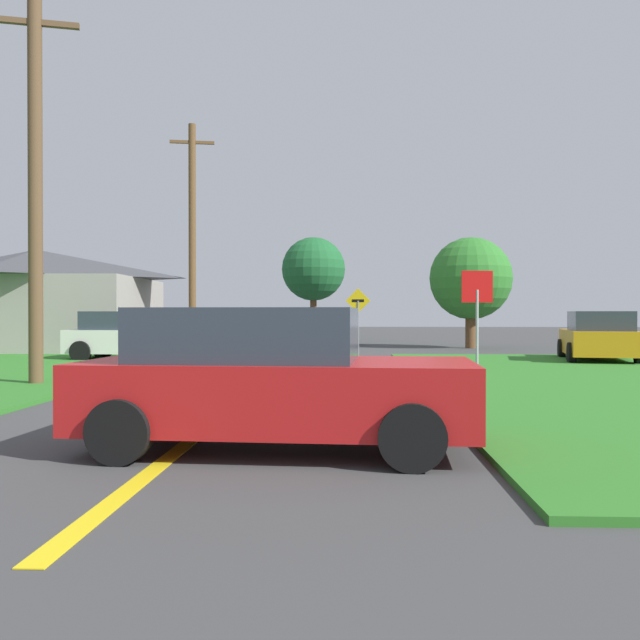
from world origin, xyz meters
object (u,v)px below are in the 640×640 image
(car_on_crossroad, at_px, (598,337))
(utility_pole_mid, at_px, (192,235))
(pine_tree_center, at_px, (471,279))
(barn, at_px, (36,300))
(oak_tree_left, at_px, (313,269))
(parked_car_near_building, at_px, (130,336))
(car_behind_on_main_road, at_px, (270,379))
(utility_pole_near, at_px, (35,184))
(car_approaching_junction, at_px, (314,328))
(stop_sign, at_px, (477,302))
(direction_sign, at_px, (358,314))

(car_on_crossroad, bearing_deg, utility_pole_mid, 78.88)
(pine_tree_center, distance_m, barn, 18.65)
(oak_tree_left, bearing_deg, parked_car_near_building, -106.02)
(car_behind_on_main_road, bearing_deg, parked_car_near_building, 117.14)
(utility_pole_near, relative_size, oak_tree_left, 1.41)
(car_approaching_junction, bearing_deg, utility_pole_mid, 53.11)
(stop_sign, relative_size, car_on_crossroad, 0.60)
(direction_sign, height_order, pine_tree_center, pine_tree_center)
(utility_pole_mid, relative_size, oak_tree_left, 1.56)
(oak_tree_left, bearing_deg, car_on_crossroad, -60.39)
(car_on_crossroad, height_order, utility_pole_mid, utility_pole_mid)
(parked_car_near_building, bearing_deg, utility_pole_near, -83.00)
(stop_sign, xyz_separation_m, utility_pole_near, (-9.72, -2.40, 2.48))
(car_on_crossroad, xyz_separation_m, barn, (-20.90, 5.83, 1.30))
(car_behind_on_main_road, xyz_separation_m, utility_pole_near, (-5.78, 6.50, 3.50))
(pine_tree_center, bearing_deg, car_on_crossroad, -74.07)
(stop_sign, bearing_deg, utility_pole_near, 5.72)
(stop_sign, bearing_deg, pine_tree_center, -107.26)
(car_behind_on_main_road, xyz_separation_m, direction_sign, (1.15, 17.36, 0.73))
(car_on_crossroad, height_order, car_behind_on_main_road, same)
(pine_tree_center, bearing_deg, parked_car_near_building, -145.27)
(parked_car_near_building, relative_size, pine_tree_center, 0.86)
(utility_pole_near, bearing_deg, car_behind_on_main_road, -48.36)
(car_on_crossroad, bearing_deg, barn, 85.17)
(car_behind_on_main_road, bearing_deg, car_on_crossroad, 62.11)
(pine_tree_center, relative_size, barn, 0.54)
(stop_sign, height_order, utility_pole_mid, utility_pole_mid)
(parked_car_near_building, distance_m, pine_tree_center, 15.46)
(pine_tree_center, bearing_deg, utility_pole_mid, -165.59)
(utility_pole_near, xyz_separation_m, oak_tree_left, (4.48, 25.50, -0.20))
(stop_sign, xyz_separation_m, oak_tree_left, (-5.24, 23.10, 2.28))
(direction_sign, height_order, oak_tree_left, oak_tree_left)
(stop_sign, height_order, oak_tree_left, oak_tree_left)
(car_on_crossroad, xyz_separation_m, utility_pole_near, (-14.51, -7.85, 3.50))
(car_behind_on_main_road, distance_m, direction_sign, 17.41)
(car_on_crossroad, height_order, utility_pole_near, utility_pole_near)
(car_on_crossroad, bearing_deg, stop_sign, 149.41)
(oak_tree_left, height_order, barn, oak_tree_left)
(car_on_crossroad, height_order, pine_tree_center, pine_tree_center)
(direction_sign, distance_m, barn, 13.62)
(stop_sign, distance_m, car_behind_on_main_road, 9.79)
(car_approaching_junction, height_order, oak_tree_left, oak_tree_left)
(car_on_crossroad, relative_size, car_behind_on_main_road, 0.95)
(direction_sign, bearing_deg, utility_pole_mid, 157.87)
(car_approaching_junction, bearing_deg, stop_sign, 104.35)
(car_on_crossroad, relative_size, direction_sign, 1.74)
(stop_sign, bearing_deg, direction_sign, -79.90)
(car_approaching_junction, xyz_separation_m, car_on_crossroad, (9.71, -12.21, -0.00))
(direction_sign, distance_m, pine_tree_center, 7.85)
(car_on_crossroad, height_order, direction_sign, direction_sign)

